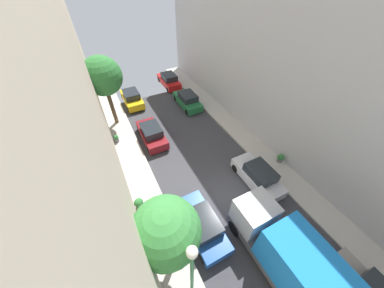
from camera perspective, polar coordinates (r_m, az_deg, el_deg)
ground at (r=14.71m, az=10.27°, el=-15.15°), size 32.00×32.00×0.00m
sidewalk_left at (r=13.53m, az=-8.90°, el=-23.33°), size 2.00×44.00×0.15m
sidewalk_right at (r=17.20m, az=24.17°, el=-7.42°), size 2.00×44.00×0.15m
building_right at (r=16.34m, az=42.24°, el=16.16°), size 6.00×44.00×15.40m
parked_car_left_2 at (r=12.85m, az=2.98°, el=-22.13°), size 1.78×4.20×1.57m
parked_car_left_3 at (r=18.34m, az=-11.50°, el=2.93°), size 1.78×4.20×1.57m
parked_car_left_4 at (r=23.99m, az=-16.88°, el=12.52°), size 1.78×4.20×1.57m
parked_car_right_2 at (r=15.47m, az=18.43°, el=-8.70°), size 1.78×4.20×1.57m
parked_car_right_3 at (r=22.60m, az=-1.28°, el=12.44°), size 1.78×4.20×1.57m
parked_car_right_4 at (r=27.02m, az=-6.62°, el=17.70°), size 1.78×4.20×1.57m
delivery_truck at (r=12.06m, az=26.23°, el=-27.32°), size 2.26×6.60×3.38m
street_tree_0 at (r=8.80m, az=-7.49°, el=-23.68°), size 2.92×2.92×5.70m
street_tree_2 at (r=19.30m, az=-24.37°, el=17.23°), size 3.35×3.35×6.53m
potted_plant_1 at (r=12.50m, az=-9.94°, el=-27.86°), size 0.62×0.62×0.94m
potted_plant_2 at (r=17.56m, az=24.06°, el=-3.66°), size 0.51×0.51×0.75m
potted_plant_3 at (r=14.02m, az=-14.98°, el=-16.22°), size 0.59×0.59×0.89m
potted_plant_5 at (r=19.02m, az=-20.92°, el=1.56°), size 0.42×0.42×0.73m
lamp_post at (r=9.06m, az=-0.00°, el=-31.68°), size 0.44×0.44×5.30m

